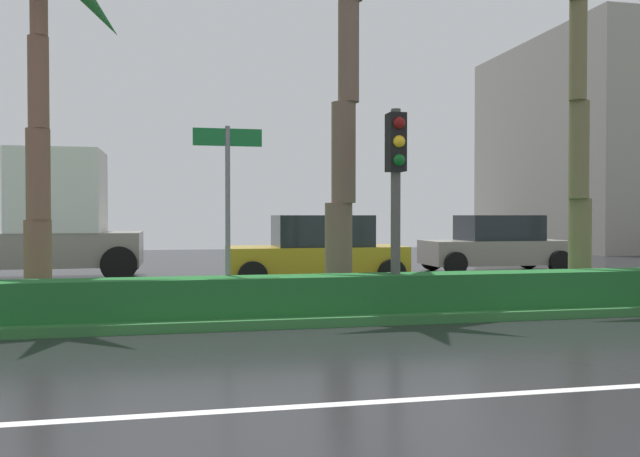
% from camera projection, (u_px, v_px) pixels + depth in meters
% --- Properties ---
extents(ground_plane, '(90.00, 42.00, 0.10)m').
position_uv_depth(ground_plane, '(196.00, 308.00, 12.64)').
color(ground_plane, black).
extents(near_lane_divider_stripe, '(81.00, 0.14, 0.01)m').
position_uv_depth(near_lane_divider_stripe, '(217.00, 412.00, 5.80)').
color(near_lane_divider_stripe, white).
rests_on(near_lane_divider_stripe, ground_plane).
extents(median_strip, '(85.50, 4.00, 0.15)m').
position_uv_depth(median_strip, '(197.00, 309.00, 11.66)').
color(median_strip, '#2D6B33').
rests_on(median_strip, ground_plane).
extents(median_hedge, '(76.50, 0.70, 0.60)m').
position_uv_depth(median_hedge, '(200.00, 297.00, 10.28)').
color(median_hedge, '#1E6028').
rests_on(median_hedge, median_strip).
extents(traffic_signal_median_right, '(0.28, 0.43, 3.32)m').
position_uv_depth(traffic_signal_median_right, '(396.00, 172.00, 10.90)').
color(traffic_signal_median_right, '#4C4C47').
rests_on(traffic_signal_median_right, median_strip).
extents(street_name_sign, '(1.10, 0.08, 3.00)m').
position_uv_depth(street_name_sign, '(228.00, 193.00, 10.65)').
color(street_name_sign, slate).
rests_on(street_name_sign, median_strip).
extents(box_truck_lead, '(6.40, 2.64, 3.46)m').
position_uv_depth(box_truck_lead, '(20.00, 222.00, 17.65)').
color(box_truck_lead, gray).
rests_on(box_truck_lead, ground_plane).
extents(car_in_traffic_second, '(4.30, 2.02, 1.72)m').
position_uv_depth(car_in_traffic_second, '(318.00, 252.00, 16.28)').
color(car_in_traffic_second, '#B28C1E').
rests_on(car_in_traffic_second, ground_plane).
extents(car_in_traffic_third, '(4.30, 2.02, 1.72)m').
position_uv_depth(car_in_traffic_third, '(495.00, 245.00, 20.18)').
color(car_in_traffic_third, gray).
rests_on(car_in_traffic_third, ground_plane).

